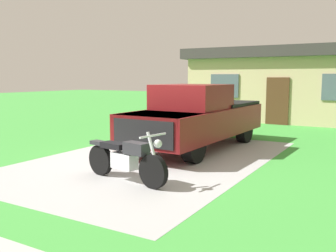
{
  "coord_description": "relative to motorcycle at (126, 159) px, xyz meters",
  "views": [
    {
      "loc": [
        5.11,
        -8.07,
        2.1
      ],
      "look_at": [
        0.45,
        -0.09,
        0.9
      ],
      "focal_mm": 40.07,
      "sensor_mm": 36.0,
      "label": 1
    }
  ],
  "objects": [
    {
      "name": "neighbor_house",
      "position": [
        0.28,
        13.4,
        1.32
      ],
      "size": [
        9.6,
        5.6,
        3.5
      ],
      "color": "tan",
      "rests_on": "ground"
    },
    {
      "name": "pickup_truck",
      "position": [
        -0.31,
        4.04,
        0.48
      ],
      "size": [
        2.16,
        5.68,
        1.9
      ],
      "color": "black",
      "rests_on": "ground"
    },
    {
      "name": "motorcycle",
      "position": [
        0.0,
        0.0,
        0.0
      ],
      "size": [
        2.2,
        0.77,
        1.09
      ],
      "color": "black",
      "rests_on": "ground"
    },
    {
      "name": "driveway_pad",
      "position": [
        -0.63,
        2.09,
        -0.47
      ],
      "size": [
        5.28,
        8.34,
        0.01
      ],
      "primitive_type": "cube",
      "color": "#9F9F9F",
      "rests_on": "ground"
    },
    {
      "name": "ground_plane",
      "position": [
        -0.63,
        2.09,
        -0.47
      ],
      "size": [
        80.0,
        80.0,
        0.0
      ],
      "primitive_type": "plane",
      "color": "green"
    }
  ]
}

